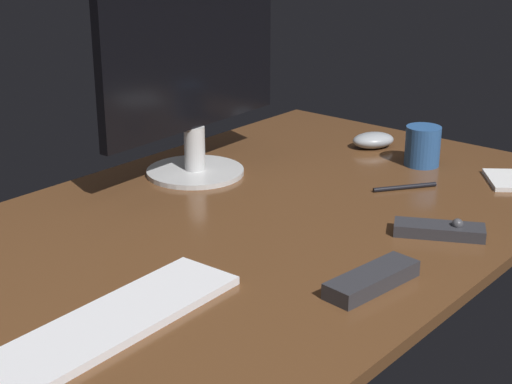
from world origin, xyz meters
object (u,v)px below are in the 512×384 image
at_px(keyboard, 101,328).
at_px(media_remote, 440,230).
at_px(coffee_mug, 423,146).
at_px(tv_remote, 372,280).
at_px(pen, 405,187).
at_px(computer_mouse, 373,140).
at_px(monitor, 193,76).

relative_size(keyboard, media_remote, 2.83).
xyz_separation_m(keyboard, coffee_mug, (0.90, 0.02, 0.04)).
distance_m(keyboard, media_remote, 0.61).
xyz_separation_m(tv_remote, coffee_mug, (0.56, 0.23, 0.03)).
bearing_deg(media_remote, keyboard, -136.15).
relative_size(keyboard, pen, 3.34).
bearing_deg(tv_remote, pen, 30.63).
height_order(coffee_mug, pen, coffee_mug).
bearing_deg(media_remote, computer_mouse, 106.72).
relative_size(tv_remote, coffee_mug, 1.94).
relative_size(monitor, computer_mouse, 5.00).
bearing_deg(coffee_mug, tv_remote, -157.90).
xyz_separation_m(media_remote, coffee_mug, (0.32, 0.21, 0.03)).
distance_m(keyboard, tv_remote, 0.40).
distance_m(media_remote, coffee_mug, 0.39).
distance_m(computer_mouse, tv_remote, 0.71).
relative_size(coffee_mug, pen, 0.64).
height_order(keyboard, media_remote, media_remote).
xyz_separation_m(coffee_mug, pen, (-0.16, -0.05, -0.04)).
height_order(computer_mouse, tv_remote, computer_mouse).
height_order(computer_mouse, media_remote, computer_mouse).
bearing_deg(monitor, computer_mouse, -27.03).
xyz_separation_m(monitor, media_remote, (0.03, -0.54, -0.20)).
height_order(keyboard, coffee_mug, coffee_mug).
height_order(keyboard, tv_remote, tv_remote).
distance_m(monitor, media_remote, 0.58).
bearing_deg(pen, monitor, 151.97).
bearing_deg(computer_mouse, pen, -102.41).
height_order(keyboard, pen, keyboard).
distance_m(media_remote, pen, 0.23).
bearing_deg(coffee_mug, computer_mouse, 74.24).
distance_m(monitor, computer_mouse, 0.48).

